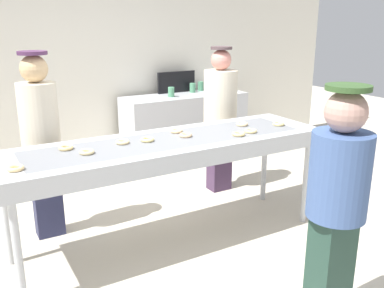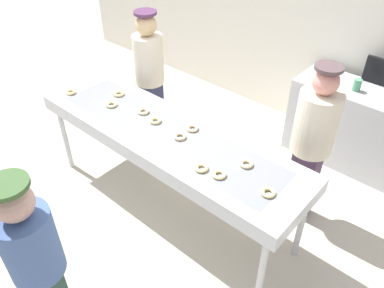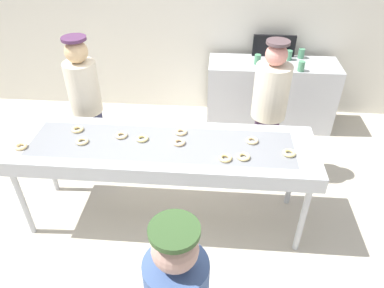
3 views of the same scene
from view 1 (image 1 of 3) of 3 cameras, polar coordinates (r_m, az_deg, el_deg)
The scene contains 23 objects.
ground_plane at distance 3.90m, azimuth -2.84°, elevation -12.83°, with size 16.00×16.00×0.00m, color beige.
back_wall at distance 5.66m, azimuth -14.36°, elevation 11.21°, with size 8.00×0.12×2.89m, color silver.
fryer_conveyor at distance 3.56m, azimuth -3.04°, elevation -0.57°, with size 2.80×0.78×0.94m.
plain_donut_0 at distance 3.68m, azimuth 6.31°, elevation 1.36°, with size 0.11×0.11×0.03m, color #F8D586.
plain_donut_1 at distance 3.46m, azimuth -9.35°, elevation 0.28°, with size 0.11×0.11×0.03m, color beige.
plain_donut_2 at distance 3.40m, azimuth -16.66°, elevation -0.48°, with size 0.11×0.11×0.03m, color #F0CF83.
plain_donut_3 at distance 3.76m, azimuth -2.12°, elevation 1.79°, with size 0.11×0.11×0.03m, color #F9CE92.
plain_donut_4 at distance 4.03m, azimuth 6.77°, elevation 2.68°, with size 0.11×0.11×0.03m, color beige.
plain_donut_5 at distance 3.05m, azimuth -22.73°, elevation -3.03°, with size 0.11×0.11×0.03m, color #F6D08B.
plain_donut_6 at distance 4.10m, azimuth 11.62°, elevation 2.68°, with size 0.11×0.11×0.03m, color #EAD284.
plain_donut_7 at distance 3.62m, azimuth -0.87°, elevation 1.22°, with size 0.11×0.11×0.03m, color #F0C590.
plain_donut_8 at distance 3.79m, azimuth 7.92°, elevation 1.76°, with size 0.11×0.11×0.03m, color #F1D68A.
plain_donut_9 at distance 3.25m, azimuth -14.02°, elevation -1.05°, with size 0.11×0.11×0.03m, color beige.
plain_donut_10 at distance 3.50m, azimuth -6.05°, elevation 0.60°, with size 0.11×0.11×0.03m, color #E8D285.
worker_baker at distance 4.73m, azimuth 3.83°, elevation 4.63°, with size 0.37×0.37×1.63m.
worker_assistant at distance 3.89m, azimuth -19.74°, elevation 1.11°, with size 0.33×0.33×1.66m.
customer_waiting at distance 2.60m, azimuth 18.95°, elevation -7.27°, with size 0.34×0.34×1.57m.
prep_counter at distance 5.87m, azimuth -0.97°, elevation 2.18°, with size 1.72×0.57×0.93m, color #B7BABF.
paper_cup_0 at distance 5.96m, azimuth 0.08°, elevation 7.60°, with size 0.08×0.08×0.13m, color #4C8C66.
paper_cup_1 at distance 5.61m, azimuth -2.83°, elevation 7.02°, with size 0.08×0.08×0.13m, color #4C8C66.
paper_cup_2 at distance 5.72m, azimuth 2.78°, elevation 7.21°, with size 0.08×0.08×0.13m, color #4C8C66.
paper_cup_3 at distance 6.11m, azimuth 1.17°, elevation 7.81°, with size 0.08×0.08×0.13m, color #4C8C66.
menu_display at distance 5.95m, azimuth -2.12°, elevation 8.37°, with size 0.57×0.04×0.29m, color black.
Camera 1 is at (-1.53, -3.05, 1.90)m, focal length 39.50 mm.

